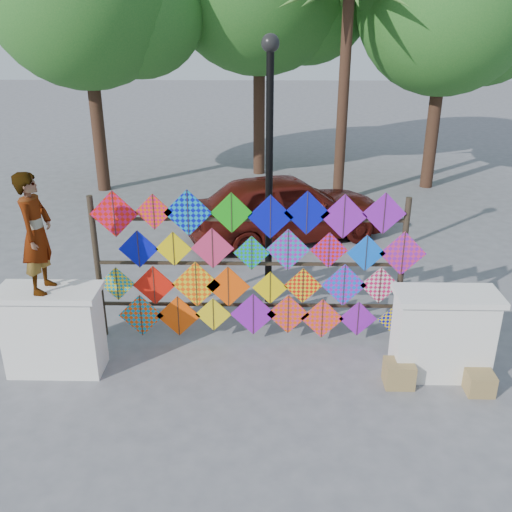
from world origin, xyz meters
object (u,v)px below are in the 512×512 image
Objects in this scene: kite_rack at (254,267)px; vendor_woman at (36,233)px; lamppost at (269,151)px; sedan at (286,207)px.

vendor_woman reaches higher than kite_rack.
lamppost is at bearing 80.20° from kite_rack.
kite_rack reaches higher than sedan.
lamppost is at bearing -51.30° from vendor_woman.
sedan is (3.41, 5.27, -1.33)m from vendor_woman.
vendor_woman is at bearing -143.97° from lamppost.
kite_rack is 1.11× the size of lamppost.
vendor_woman is 0.37× the size of lamppost.
vendor_woman reaches higher than sedan.
kite_rack is at bearing -99.80° from lamppost.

